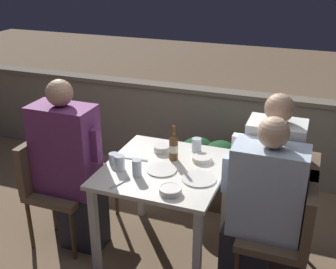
{
  "coord_description": "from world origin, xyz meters",
  "views": [
    {
      "loc": [
        0.94,
        -2.45,
        2.13
      ],
      "look_at": [
        0.0,
        0.07,
        0.96
      ],
      "focal_mm": 45.0,
      "sensor_mm": 36.0,
      "label": 1
    }
  ],
  "objects_px": {
    "person_purple_stripe": "(71,167)",
    "chair_right_near": "(290,229)",
    "beer_bottle": "(174,147)",
    "person_blue_shirt": "(260,209)",
    "chair_right_far": "(293,206)",
    "person_white_polo": "(266,183)",
    "chair_left_near": "(51,179)",
    "chair_left_far": "(73,165)"
  },
  "relations": [
    {
      "from": "person_purple_stripe",
      "to": "person_blue_shirt",
      "type": "relative_size",
      "value": 1.06
    },
    {
      "from": "chair_left_far",
      "to": "chair_right_near",
      "type": "relative_size",
      "value": 1.0
    },
    {
      "from": "chair_left_near",
      "to": "chair_right_far",
      "type": "height_order",
      "value": "same"
    },
    {
      "from": "chair_left_near",
      "to": "chair_left_far",
      "type": "bearing_deg",
      "value": 83.18
    },
    {
      "from": "person_blue_shirt",
      "to": "chair_right_far",
      "type": "distance_m",
      "value": 0.35
    },
    {
      "from": "chair_right_far",
      "to": "person_white_polo",
      "type": "xyz_separation_m",
      "value": [
        -0.19,
        0.0,
        0.14
      ]
    },
    {
      "from": "chair_right_near",
      "to": "beer_bottle",
      "type": "relative_size",
      "value": 3.24
    },
    {
      "from": "chair_right_near",
      "to": "person_blue_shirt",
      "type": "bearing_deg",
      "value": 180.0
    },
    {
      "from": "chair_left_near",
      "to": "person_purple_stripe",
      "type": "relative_size",
      "value": 0.64
    },
    {
      "from": "chair_right_far",
      "to": "person_white_polo",
      "type": "bearing_deg",
      "value": 180.0
    },
    {
      "from": "chair_left_far",
      "to": "person_blue_shirt",
      "type": "relative_size",
      "value": 0.68
    },
    {
      "from": "chair_left_far",
      "to": "person_white_polo",
      "type": "bearing_deg",
      "value": 0.22
    },
    {
      "from": "chair_left_near",
      "to": "person_purple_stripe",
      "type": "distance_m",
      "value": 0.24
    },
    {
      "from": "person_purple_stripe",
      "to": "person_white_polo",
      "type": "distance_m",
      "value": 1.41
    },
    {
      "from": "chair_left_near",
      "to": "person_white_polo",
      "type": "height_order",
      "value": "person_white_polo"
    },
    {
      "from": "person_blue_shirt",
      "to": "chair_right_far",
      "type": "relative_size",
      "value": 1.47
    },
    {
      "from": "person_purple_stripe",
      "to": "chair_left_far",
      "type": "bearing_deg",
      "value": 121.34
    },
    {
      "from": "person_purple_stripe",
      "to": "person_blue_shirt",
      "type": "bearing_deg",
      "value": -0.31
    },
    {
      "from": "person_white_polo",
      "to": "beer_bottle",
      "type": "height_order",
      "value": "person_white_polo"
    },
    {
      "from": "chair_right_far",
      "to": "person_blue_shirt",
      "type": "bearing_deg",
      "value": -124.46
    },
    {
      "from": "chair_right_far",
      "to": "beer_bottle",
      "type": "relative_size",
      "value": 3.24
    },
    {
      "from": "person_purple_stripe",
      "to": "beer_bottle",
      "type": "relative_size",
      "value": 5.07
    },
    {
      "from": "person_blue_shirt",
      "to": "person_purple_stripe",
      "type": "bearing_deg",
      "value": 179.69
    },
    {
      "from": "chair_left_far",
      "to": "beer_bottle",
      "type": "bearing_deg",
      "value": -0.72
    },
    {
      "from": "person_white_polo",
      "to": "beer_bottle",
      "type": "distance_m",
      "value": 0.7
    },
    {
      "from": "chair_left_far",
      "to": "chair_right_near",
      "type": "bearing_deg",
      "value": -8.84
    },
    {
      "from": "chair_right_near",
      "to": "chair_left_far",
      "type": "bearing_deg",
      "value": 171.16
    },
    {
      "from": "chair_right_far",
      "to": "beer_bottle",
      "type": "distance_m",
      "value": 0.92
    },
    {
      "from": "person_purple_stripe",
      "to": "chair_right_near",
      "type": "xyz_separation_m",
      "value": [
        1.58,
        -0.01,
        -0.14
      ]
    },
    {
      "from": "person_purple_stripe",
      "to": "person_blue_shirt",
      "type": "xyz_separation_m",
      "value": [
        1.39,
        -0.01,
        -0.04
      ]
    },
    {
      "from": "person_white_polo",
      "to": "chair_right_far",
      "type": "bearing_deg",
      "value": 0.0
    },
    {
      "from": "person_blue_shirt",
      "to": "chair_right_far",
      "type": "bearing_deg",
      "value": 55.54
    },
    {
      "from": "chair_right_far",
      "to": "beer_bottle",
      "type": "bearing_deg",
      "value": -178.89
    },
    {
      "from": "chair_left_far",
      "to": "beer_bottle",
      "type": "relative_size",
      "value": 3.24
    },
    {
      "from": "person_purple_stripe",
      "to": "chair_right_far",
      "type": "distance_m",
      "value": 1.61
    },
    {
      "from": "person_purple_stripe",
      "to": "chair_right_near",
      "type": "distance_m",
      "value": 1.59
    },
    {
      "from": "beer_bottle",
      "to": "person_blue_shirt",
      "type": "bearing_deg",
      "value": -21.07
    },
    {
      "from": "person_white_polo",
      "to": "beer_bottle",
      "type": "bearing_deg",
      "value": -178.57
    },
    {
      "from": "chair_right_far",
      "to": "person_purple_stripe",
      "type": "bearing_deg",
      "value": -170.3
    },
    {
      "from": "chair_right_near",
      "to": "person_blue_shirt",
      "type": "xyz_separation_m",
      "value": [
        -0.19,
        0.0,
        0.1
      ]
    },
    {
      "from": "person_purple_stripe",
      "to": "chair_right_near",
      "type": "height_order",
      "value": "person_purple_stripe"
    },
    {
      "from": "chair_right_far",
      "to": "chair_left_near",
      "type": "bearing_deg",
      "value": -171.34
    }
  ]
}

